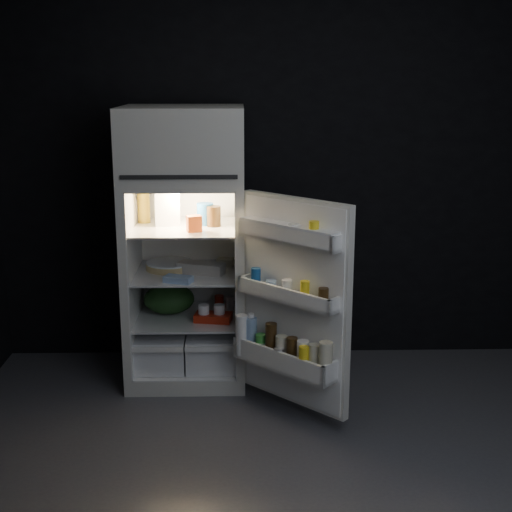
{
  "coord_description": "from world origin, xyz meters",
  "views": [
    {
      "loc": [
        -0.34,
        -3.19,
        1.97
      ],
      "look_at": [
        -0.24,
        1.0,
        0.9
      ],
      "focal_mm": 50.0,
      "sensor_mm": 36.0,
      "label": 1
    }
  ],
  "objects_px": {
    "egg_carton": "(201,268)",
    "yogurt_tray": "(213,317)",
    "milk_jug": "(167,206)",
    "refrigerator": "(185,236)",
    "fridge_door": "(291,308)"
  },
  "relations": [
    {
      "from": "yogurt_tray",
      "to": "egg_carton",
      "type": "bearing_deg",
      "value": 145.48
    },
    {
      "from": "egg_carton",
      "to": "milk_jug",
      "type": "bearing_deg",
      "value": 173.22
    },
    {
      "from": "refrigerator",
      "to": "egg_carton",
      "type": "bearing_deg",
      "value": -38.92
    },
    {
      "from": "milk_jug",
      "to": "egg_carton",
      "type": "xyz_separation_m",
      "value": [
        0.22,
        -0.11,
        -0.38
      ]
    },
    {
      "from": "yogurt_tray",
      "to": "milk_jug",
      "type": "bearing_deg",
      "value": 157.61
    },
    {
      "from": "milk_jug",
      "to": "egg_carton",
      "type": "bearing_deg",
      "value": -35.48
    },
    {
      "from": "fridge_door",
      "to": "egg_carton",
      "type": "height_order",
      "value": "fridge_door"
    },
    {
      "from": "milk_jug",
      "to": "egg_carton",
      "type": "relative_size",
      "value": 0.8
    },
    {
      "from": "yogurt_tray",
      "to": "refrigerator",
      "type": "bearing_deg",
      "value": 148.33
    },
    {
      "from": "refrigerator",
      "to": "fridge_door",
      "type": "bearing_deg",
      "value": -44.86
    },
    {
      "from": "milk_jug",
      "to": "yogurt_tray",
      "type": "relative_size",
      "value": 1.03
    },
    {
      "from": "refrigerator",
      "to": "fridge_door",
      "type": "xyz_separation_m",
      "value": [
        0.64,
        -0.64,
        -0.28
      ]
    },
    {
      "from": "fridge_door",
      "to": "milk_jug",
      "type": "bearing_deg",
      "value": 138.68
    },
    {
      "from": "egg_carton",
      "to": "yogurt_tray",
      "type": "xyz_separation_m",
      "value": [
        0.07,
        -0.07,
        -0.31
      ]
    },
    {
      "from": "refrigerator",
      "to": "fridge_door",
      "type": "distance_m",
      "value": 0.95
    }
  ]
}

